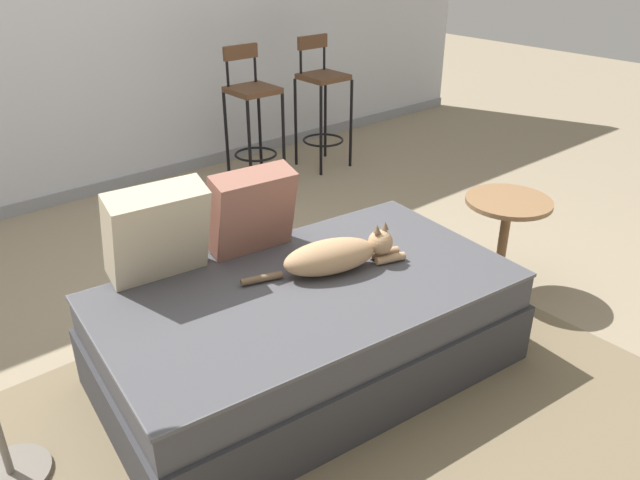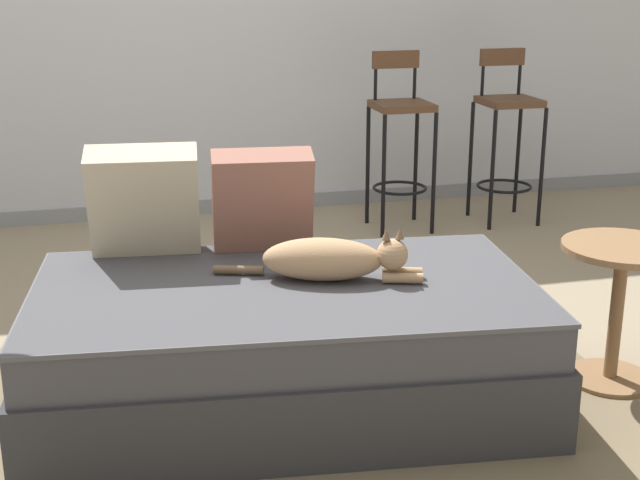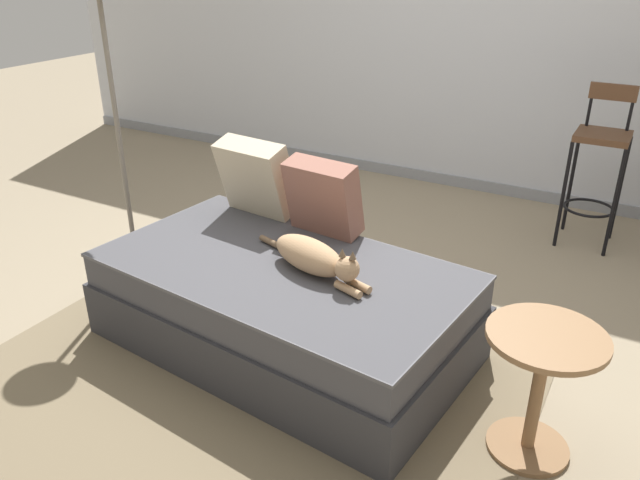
{
  "view_description": "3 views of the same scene",
  "coord_description": "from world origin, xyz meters",
  "px_view_note": "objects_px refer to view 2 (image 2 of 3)",
  "views": [
    {
      "loc": [
        -1.41,
        -2.14,
        1.8
      ],
      "look_at": [
        0.15,
        -0.3,
        0.57
      ],
      "focal_mm": 35.0,
      "sensor_mm": 36.0,
      "label": 1
    },
    {
      "loc": [
        -0.59,
        -3.23,
        1.52
      ],
      "look_at": [
        0.15,
        -0.3,
        0.57
      ],
      "focal_mm": 50.0,
      "sensor_mm": 36.0,
      "label": 2
    },
    {
      "loc": [
        1.43,
        -2.57,
        1.82
      ],
      "look_at": [
        0.15,
        -0.3,
        0.57
      ],
      "focal_mm": 35.0,
      "sensor_mm": 36.0,
      "label": 3
    }
  ],
  "objects_px": {
    "side_table": "(618,294)",
    "bar_stool_by_doorway": "(507,128)",
    "cat": "(331,259)",
    "throw_pillow_corner": "(144,200)",
    "couch": "(286,344)",
    "throw_pillow_middle": "(262,200)",
    "bar_stool_near_window": "(400,131)"
  },
  "relations": [
    {
      "from": "side_table",
      "to": "bar_stool_by_doorway",
      "type": "bearing_deg",
      "value": 75.3
    },
    {
      "from": "cat",
      "to": "throw_pillow_corner",
      "type": "bearing_deg",
      "value": 144.5
    },
    {
      "from": "throw_pillow_corner",
      "to": "side_table",
      "type": "xyz_separation_m",
      "value": [
        1.66,
        -0.57,
        -0.31
      ]
    },
    {
      "from": "side_table",
      "to": "couch",
      "type": "bearing_deg",
      "value": 173.89
    },
    {
      "from": "throw_pillow_corner",
      "to": "throw_pillow_middle",
      "type": "xyz_separation_m",
      "value": [
        0.44,
        -0.05,
        -0.02
      ]
    },
    {
      "from": "throw_pillow_middle",
      "to": "bar_stool_by_doorway",
      "type": "height_order",
      "value": "bar_stool_by_doorway"
    },
    {
      "from": "couch",
      "to": "throw_pillow_middle",
      "type": "bearing_deg",
      "value": 90.26
    },
    {
      "from": "throw_pillow_corner",
      "to": "bar_stool_by_doorway",
      "type": "xyz_separation_m",
      "value": [
        2.22,
        1.56,
        -0.1
      ]
    },
    {
      "from": "throw_pillow_middle",
      "to": "bar_stool_by_doorway",
      "type": "relative_size",
      "value": 0.39
    },
    {
      "from": "bar_stool_near_window",
      "to": "cat",
      "type": "bearing_deg",
      "value": -115.39
    },
    {
      "from": "couch",
      "to": "throw_pillow_middle",
      "type": "height_order",
      "value": "throw_pillow_middle"
    },
    {
      "from": "bar_stool_by_doorway",
      "to": "side_table",
      "type": "bearing_deg",
      "value": -104.7
    },
    {
      "from": "cat",
      "to": "bar_stool_by_doorway",
      "type": "relative_size",
      "value": 0.7
    },
    {
      "from": "cat",
      "to": "throw_pillow_middle",
      "type": "bearing_deg",
      "value": 113.7
    },
    {
      "from": "couch",
      "to": "bar_stool_by_doorway",
      "type": "height_order",
      "value": "bar_stool_by_doorway"
    },
    {
      "from": "throw_pillow_middle",
      "to": "couch",
      "type": "bearing_deg",
      "value": -89.74
    },
    {
      "from": "throw_pillow_middle",
      "to": "bar_stool_near_window",
      "type": "distance_m",
      "value": 1.96
    },
    {
      "from": "bar_stool_near_window",
      "to": "throw_pillow_middle",
      "type": "bearing_deg",
      "value": -124.78
    },
    {
      "from": "bar_stool_near_window",
      "to": "bar_stool_by_doorway",
      "type": "bearing_deg",
      "value": -0.03
    },
    {
      "from": "couch",
      "to": "bar_stool_near_window",
      "type": "bearing_deg",
      "value": 60.93
    },
    {
      "from": "throw_pillow_middle",
      "to": "cat",
      "type": "height_order",
      "value": "throw_pillow_middle"
    },
    {
      "from": "couch",
      "to": "throw_pillow_corner",
      "type": "height_order",
      "value": "throw_pillow_corner"
    },
    {
      "from": "bar_stool_near_window",
      "to": "bar_stool_by_doorway",
      "type": "distance_m",
      "value": 0.67
    },
    {
      "from": "side_table",
      "to": "throw_pillow_middle",
      "type": "bearing_deg",
      "value": 156.69
    },
    {
      "from": "throw_pillow_corner",
      "to": "side_table",
      "type": "relative_size",
      "value": 0.79
    },
    {
      "from": "throw_pillow_middle",
      "to": "side_table",
      "type": "height_order",
      "value": "throw_pillow_middle"
    },
    {
      "from": "couch",
      "to": "throw_pillow_corner",
      "type": "distance_m",
      "value": 0.76
    },
    {
      "from": "cat",
      "to": "bar_stool_near_window",
      "type": "height_order",
      "value": "bar_stool_near_window"
    },
    {
      "from": "throw_pillow_corner",
      "to": "bar_stool_by_doorway",
      "type": "distance_m",
      "value": 2.72
    },
    {
      "from": "throw_pillow_corner",
      "to": "bar_stool_by_doorway",
      "type": "relative_size",
      "value": 0.42
    },
    {
      "from": "bar_stool_near_window",
      "to": "throw_pillow_corner",
      "type": "bearing_deg",
      "value": -134.88
    },
    {
      "from": "throw_pillow_corner",
      "to": "side_table",
      "type": "bearing_deg",
      "value": -19.07
    }
  ]
}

